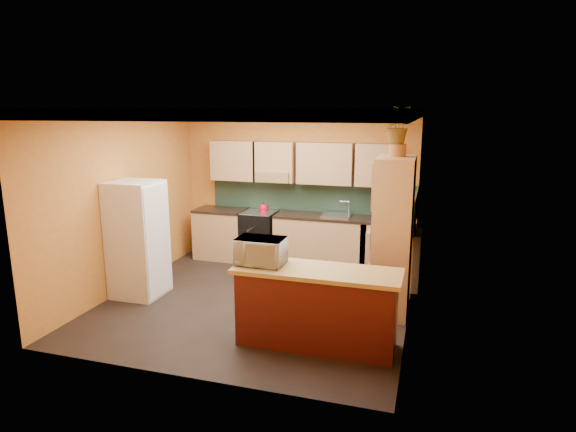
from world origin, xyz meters
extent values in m
plane|color=black|center=(0.00, 0.00, 0.00)|extent=(4.20, 4.20, 0.00)
cube|color=white|center=(0.00, 0.00, 2.70)|extent=(4.20, 4.20, 0.04)
cube|color=#BC6532|center=(0.00, 2.10, 1.35)|extent=(4.20, 0.04, 2.70)
cube|color=#BC6532|center=(0.00, -2.10, 1.35)|extent=(4.20, 0.04, 2.70)
cube|color=#BC6532|center=(-2.10, 0.00, 1.35)|extent=(0.04, 4.20, 2.70)
cube|color=#BC6532|center=(2.10, 0.00, 1.35)|extent=(0.04, 4.20, 2.70)
cube|color=#1D3529|center=(0.25, 2.09, 1.19)|extent=(3.70, 0.02, 0.53)
cube|color=#1D3529|center=(2.09, 1.40, 1.19)|extent=(0.02, 1.40, 0.53)
cube|color=tan|center=(0.10, 1.93, 1.80)|extent=(3.10, 0.34, 0.70)
cylinder|color=white|center=(0.00, 0.60, 2.66)|extent=(0.26, 0.26, 0.06)
cube|color=tan|center=(0.01, 1.80, 0.44)|extent=(3.65, 0.60, 0.88)
cube|color=black|center=(0.01, 1.80, 0.90)|extent=(3.65, 0.62, 0.04)
cube|color=black|center=(-0.61, 1.80, 0.46)|extent=(0.58, 0.58, 0.91)
cube|color=silver|center=(0.79, 1.80, 0.94)|extent=(0.48, 0.40, 0.03)
cube|color=tan|center=(1.80, 1.24, 0.44)|extent=(0.60, 0.80, 0.88)
cube|color=black|center=(1.80, 1.24, 0.90)|extent=(0.62, 0.80, 0.04)
cube|color=white|center=(-1.75, -0.24, 0.85)|extent=(0.68, 0.66, 1.70)
cube|color=tan|center=(1.85, 0.24, 1.05)|extent=(0.48, 0.90, 2.10)
cylinder|color=#9C5A25|center=(1.85, 0.29, 2.18)|extent=(0.22, 0.22, 0.16)
imported|color=tan|center=(1.85, 0.29, 2.50)|extent=(0.48, 0.43, 0.47)
cube|color=#521314|center=(1.12, -1.04, 0.44)|extent=(1.80, 0.55, 0.88)
cube|color=tan|center=(1.12, -1.04, 0.91)|extent=(1.90, 0.65, 0.05)
imported|color=white|center=(0.44, -1.04, 1.08)|extent=(0.56, 0.38, 0.31)
camera|label=1|loc=(2.29, -6.08, 2.68)|focal=30.00mm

